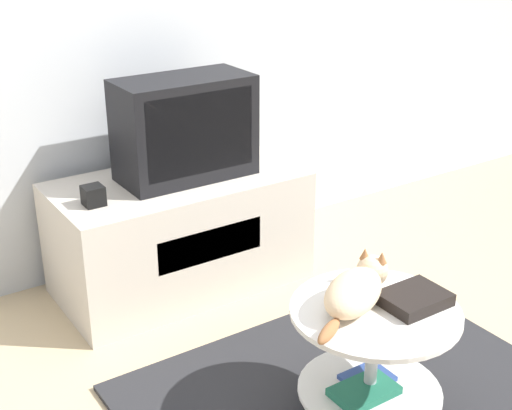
{
  "coord_description": "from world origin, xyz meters",
  "views": [
    {
      "loc": [
        -1.48,
        -1.51,
        1.71
      ],
      "look_at": [
        -0.07,
        0.62,
        0.62
      ],
      "focal_mm": 50.0,
      "sensor_mm": 36.0,
      "label": 1
    }
  ],
  "objects_px": {
    "cat": "(356,289)",
    "speaker": "(93,196)",
    "dvd_box": "(414,299)",
    "tv": "(185,128)"
  },
  "relations": [
    {
      "from": "tv",
      "to": "cat",
      "type": "height_order",
      "value": "tv"
    },
    {
      "from": "cat",
      "to": "tv",
      "type": "bearing_deg",
      "value": 61.46
    },
    {
      "from": "speaker",
      "to": "cat",
      "type": "relative_size",
      "value": 0.18
    },
    {
      "from": "tv",
      "to": "speaker",
      "type": "xyz_separation_m",
      "value": [
        -0.48,
        -0.08,
        -0.19
      ]
    },
    {
      "from": "cat",
      "to": "speaker",
      "type": "bearing_deg",
      "value": 84.97
    },
    {
      "from": "speaker",
      "to": "dvd_box",
      "type": "bearing_deg",
      "value": -62.33
    },
    {
      "from": "dvd_box",
      "to": "tv",
      "type": "bearing_deg",
      "value": 96.81
    },
    {
      "from": "tv",
      "to": "dvd_box",
      "type": "xyz_separation_m",
      "value": [
        0.16,
        -1.3,
        -0.29
      ]
    },
    {
      "from": "speaker",
      "to": "dvd_box",
      "type": "distance_m",
      "value": 1.38
    },
    {
      "from": "speaker",
      "to": "cat",
      "type": "distance_m",
      "value": 1.21
    }
  ]
}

